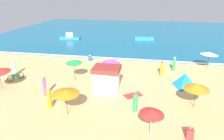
{
  "coord_description": "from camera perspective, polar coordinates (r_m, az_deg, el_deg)",
  "views": [
    {
      "loc": [
        4.24,
        -21.41,
        8.86
      ],
      "look_at": [
        0.3,
        -0.27,
        0.8
      ],
      "focal_mm": 32.93,
      "sensor_mm": 36.0,
      "label": 1
    }
  ],
  "objects": [
    {
      "name": "ground_plane",
      "position": [
        23.55,
        -0.59,
        -1.55
      ],
      "size": [
        60.0,
        60.0,
        0.0
      ],
      "primitive_type": "plane",
      "color": "#D8B775"
    },
    {
      "name": "ocean_water",
      "position": [
        50.36,
        5.67,
        10.37
      ],
      "size": [
        60.0,
        44.0,
        0.1
      ],
      "primitive_type": "cube",
      "color": "#146B93",
      "rests_on": "ground_plane"
    },
    {
      "name": "wave_breaker_foam",
      "position": [
        29.36,
        1.78,
        3.19
      ],
      "size": [
        57.0,
        0.7,
        0.01
      ],
      "primitive_type": "cube",
      "color": "white",
      "rests_on": "ocean_water"
    },
    {
      "name": "lifeguard_cabana",
      "position": [
        19.47,
        -1.46,
        -2.47
      ],
      "size": [
        2.51,
        2.2,
        2.45
      ],
      "color": "white",
      "rests_on": "ground_plane"
    },
    {
      "name": "beach_umbrella_0",
      "position": [
        13.61,
        11.05,
        -11.35
      ],
      "size": [
        2.26,
        2.25,
        1.99
      ],
      "color": "silver",
      "rests_on": "ground_plane"
    },
    {
      "name": "beach_umbrella_1",
      "position": [
        23.32,
        -0.19,
        2.54
      ],
      "size": [
        2.98,
        2.97,
        1.99
      ],
      "color": "silver",
      "rests_on": "ground_plane"
    },
    {
      "name": "beach_umbrella_2",
      "position": [
        17.75,
        22.46,
        -4.2
      ],
      "size": [
        2.4,
        2.42,
        2.18
      ],
      "color": "#4C3823",
      "rests_on": "ground_plane"
    },
    {
      "name": "beach_umbrella_3",
      "position": [
        22.01,
        -10.56,
        2.31
      ],
      "size": [
        2.23,
        2.24,
        2.34
      ],
      "color": "#4C3823",
      "rests_on": "ground_plane"
    },
    {
      "name": "beach_umbrella_4",
      "position": [
        27.51,
        25.42,
        4.2
      ],
      "size": [
        2.35,
        2.34,
        2.27
      ],
      "color": "#4C3823",
      "rests_on": "ground_plane"
    },
    {
      "name": "beach_umbrella_6",
      "position": [
        15.83,
        -12.76,
        -5.9
      ],
      "size": [
        2.86,
        2.87,
        2.17
      ],
      "color": "#4C3823",
      "rests_on": "ground_plane"
    },
    {
      "name": "beach_tent",
      "position": [
        21.96,
        19.55,
        -2.56
      ],
      "size": [
        2.47,
        2.73,
        1.37
      ],
      "color": "#1999D8",
      "rests_on": "ground_plane"
    },
    {
      "name": "parked_bicycle",
      "position": [
        24.58,
        -25.18,
        -1.68
      ],
      "size": [
        0.99,
        1.59,
        0.76
      ],
      "color": "black",
      "rests_on": "ground_plane"
    },
    {
      "name": "beachgoer_0",
      "position": [
        28.81,
        -6.15,
        3.28
      ],
      "size": [
        0.5,
        0.5,
        0.87
      ],
      "color": "blue",
      "rests_on": "ground_plane"
    },
    {
      "name": "beachgoer_1",
      "position": [
        23.85,
        13.63,
        0.4
      ],
      "size": [
        0.44,
        0.44,
        1.84
      ],
      "color": "orange",
      "rests_on": "ground_plane"
    },
    {
      "name": "beachgoer_2",
      "position": [
        25.95,
        16.84,
        1.54
      ],
      "size": [
        0.54,
        0.54,
        1.73
      ],
      "color": "green",
      "rests_on": "ground_plane"
    },
    {
      "name": "beachgoer_3",
      "position": [
        16.46,
        6.5,
        -8.79
      ],
      "size": [
        0.42,
        0.42,
        1.78
      ],
      "color": "green",
      "rests_on": "ground_plane"
    },
    {
      "name": "beachgoer_4",
      "position": [
        14.75,
        20.7,
        -16.12
      ],
      "size": [
        0.5,
        0.5,
        0.9
      ],
      "color": "red",
      "rests_on": "ground_plane"
    },
    {
      "name": "beachgoer_5",
      "position": [
        26.07,
        -25.49,
        0.41
      ],
      "size": [
        0.44,
        0.44,
        1.67
      ],
      "color": "white",
      "rests_on": "ground_plane"
    },
    {
      "name": "beachgoer_6",
      "position": [
        19.72,
        -18.2,
        -4.3
      ],
      "size": [
        0.39,
        0.39,
        1.85
      ],
      "color": "#D84CA5",
      "rests_on": "ground_plane"
    },
    {
      "name": "beachgoer_7",
      "position": [
        17.63,
        -17.05,
        -7.4
      ],
      "size": [
        0.51,
        0.51,
        1.84
      ],
      "color": "orange",
      "rests_on": "ground_plane"
    },
    {
      "name": "beach_towel_0",
      "position": [
        19.23,
        5.88,
        -6.98
      ],
      "size": [
        1.93,
        1.82,
        0.01
      ],
      "color": "red",
      "rests_on": "ground_plane"
    },
    {
      "name": "small_boat_0",
      "position": [
        41.84,
        8.89,
        8.66
      ],
      "size": [
        3.9,
        1.7,
        0.63
      ],
      "color": "teal",
      "rests_on": "ocean_water"
    },
    {
      "name": "small_boat_1",
      "position": [
        42.94,
        -11.61,
        8.93
      ],
      "size": [
        4.17,
        1.48,
        1.33
      ],
      "color": "teal",
      "rests_on": "ocean_water"
    }
  ]
}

